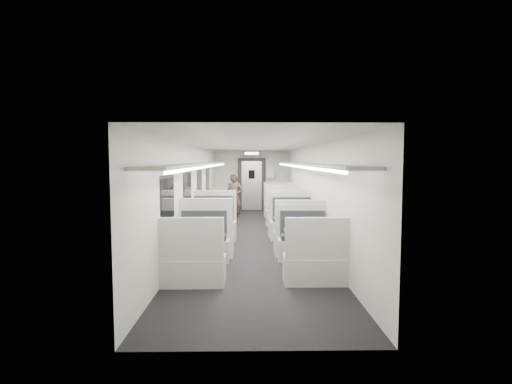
{
  "coord_description": "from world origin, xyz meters",
  "views": [
    {
      "loc": [
        -0.07,
        -10.08,
        2.02
      ],
      "look_at": [
        0.1,
        0.81,
        1.15
      ],
      "focal_mm": 28.0,
      "sensor_mm": 36.0,
      "label": 1
    }
  ],
  "objects_px": {
    "booth_left_a": "(222,210)",
    "vestibule_door": "(252,185)",
    "booth_right_b": "(287,215)",
    "booth_right_c": "(296,229)",
    "booth_left_c": "(210,229)",
    "passenger": "(234,198)",
    "booth_right_a": "(282,208)",
    "booth_right_d": "(308,250)",
    "exit_sign": "(252,153)",
    "booth_left_d": "(199,251)",
    "booth_left_b": "(218,217)"
  },
  "relations": [
    {
      "from": "vestibule_door",
      "to": "exit_sign",
      "type": "bearing_deg",
      "value": -90.0
    },
    {
      "from": "booth_right_b",
      "to": "booth_right_d",
      "type": "distance_m",
      "value": 4.29
    },
    {
      "from": "booth_right_c",
      "to": "booth_right_d",
      "type": "xyz_separation_m",
      "value": [
        0.0,
        -2.04,
        -0.03
      ]
    },
    {
      "from": "booth_left_c",
      "to": "passenger",
      "type": "bearing_deg",
      "value": 83.61
    },
    {
      "from": "booth_left_a",
      "to": "booth_right_b",
      "type": "distance_m",
      "value": 2.73
    },
    {
      "from": "passenger",
      "to": "vestibule_door",
      "type": "height_order",
      "value": "vestibule_door"
    },
    {
      "from": "booth_left_c",
      "to": "booth_right_a",
      "type": "bearing_deg",
      "value": 64.46
    },
    {
      "from": "booth_left_a",
      "to": "booth_left_b",
      "type": "height_order",
      "value": "booth_left_a"
    },
    {
      "from": "booth_right_b",
      "to": "booth_right_a",
      "type": "bearing_deg",
      "value": 90.0
    },
    {
      "from": "booth_right_b",
      "to": "booth_left_b",
      "type": "bearing_deg",
      "value": 177.09
    },
    {
      "from": "booth_right_a",
      "to": "booth_right_d",
      "type": "height_order",
      "value": "booth_right_a"
    },
    {
      "from": "booth_left_c",
      "to": "booth_right_c",
      "type": "relative_size",
      "value": 1.04
    },
    {
      "from": "booth_left_c",
      "to": "booth_right_c",
      "type": "height_order",
      "value": "booth_left_c"
    },
    {
      "from": "booth_left_a",
      "to": "booth_right_d",
      "type": "distance_m",
      "value": 6.46
    },
    {
      "from": "booth_right_b",
      "to": "booth_right_c",
      "type": "relative_size",
      "value": 1.04
    },
    {
      "from": "booth_left_b",
      "to": "booth_left_c",
      "type": "xyz_separation_m",
      "value": [
        0.0,
        -2.43,
        0.07
      ]
    },
    {
      "from": "booth_left_b",
      "to": "booth_right_b",
      "type": "distance_m",
      "value": 2.0
    },
    {
      "from": "booth_left_d",
      "to": "exit_sign",
      "type": "xyz_separation_m",
      "value": [
        1.0,
        8.36,
        1.9
      ]
    },
    {
      "from": "booth_right_a",
      "to": "booth_left_d",
      "type": "bearing_deg",
      "value": -107.89
    },
    {
      "from": "booth_right_a",
      "to": "passenger",
      "type": "xyz_separation_m",
      "value": [
        -1.59,
        -0.48,
        0.39
      ]
    },
    {
      "from": "booth_left_c",
      "to": "booth_left_d",
      "type": "bearing_deg",
      "value": -90.0
    },
    {
      "from": "booth_right_b",
      "to": "booth_right_d",
      "type": "relative_size",
      "value": 1.12
    },
    {
      "from": "booth_right_a",
      "to": "booth_right_d",
      "type": "relative_size",
      "value": 1.1
    },
    {
      "from": "booth_right_b",
      "to": "passenger",
      "type": "height_order",
      "value": "passenger"
    },
    {
      "from": "booth_left_d",
      "to": "booth_right_d",
      "type": "bearing_deg",
      "value": 1.38
    },
    {
      "from": "booth_left_a",
      "to": "booth_left_b",
      "type": "bearing_deg",
      "value": -90.0
    },
    {
      "from": "booth_right_c",
      "to": "booth_left_b",
      "type": "bearing_deg",
      "value": 130.42
    },
    {
      "from": "booth_left_c",
      "to": "passenger",
      "type": "distance_m",
      "value": 3.75
    },
    {
      "from": "booth_right_b",
      "to": "exit_sign",
      "type": "height_order",
      "value": "exit_sign"
    },
    {
      "from": "booth_left_a",
      "to": "passenger",
      "type": "distance_m",
      "value": 0.77
    },
    {
      "from": "booth_right_c",
      "to": "booth_right_d",
      "type": "height_order",
      "value": "booth_right_c"
    },
    {
      "from": "booth_left_d",
      "to": "passenger",
      "type": "bearing_deg",
      "value": 85.85
    },
    {
      "from": "booth_right_d",
      "to": "passenger",
      "type": "bearing_deg",
      "value": 105.63
    },
    {
      "from": "booth_left_d",
      "to": "exit_sign",
      "type": "relative_size",
      "value": 3.39
    },
    {
      "from": "booth_left_b",
      "to": "vestibule_door",
      "type": "relative_size",
      "value": 0.92
    },
    {
      "from": "booth_left_a",
      "to": "vestibule_door",
      "type": "relative_size",
      "value": 0.94
    },
    {
      "from": "booth_left_b",
      "to": "exit_sign",
      "type": "bearing_deg",
      "value": 75.68
    },
    {
      "from": "booth_left_d",
      "to": "booth_right_b",
      "type": "bearing_deg",
      "value": 65.25
    },
    {
      "from": "booth_left_d",
      "to": "booth_left_b",
      "type": "bearing_deg",
      "value": 90.0
    },
    {
      "from": "booth_left_a",
      "to": "booth_right_a",
      "type": "relative_size",
      "value": 0.87
    },
    {
      "from": "booth_right_a",
      "to": "booth_right_d",
      "type": "bearing_deg",
      "value": -90.0
    },
    {
      "from": "booth_left_a",
      "to": "passenger",
      "type": "bearing_deg",
      "value": -48.92
    },
    {
      "from": "booth_left_a",
      "to": "booth_left_c",
      "type": "relative_size",
      "value": 0.85
    },
    {
      "from": "vestibule_door",
      "to": "booth_right_b",
      "type": "bearing_deg",
      "value": -77.49
    },
    {
      "from": "booth_left_c",
      "to": "exit_sign",
      "type": "height_order",
      "value": "exit_sign"
    },
    {
      "from": "booth_right_b",
      "to": "booth_right_c",
      "type": "distance_m",
      "value": 2.25
    },
    {
      "from": "booth_right_b",
      "to": "booth_right_d",
      "type": "bearing_deg",
      "value": -90.0
    },
    {
      "from": "booth_left_d",
      "to": "booth_right_b",
      "type": "xyz_separation_m",
      "value": [
        2.0,
        4.34,
        0.04
      ]
    },
    {
      "from": "booth_left_a",
      "to": "booth_left_c",
      "type": "bearing_deg",
      "value": -90.0
    },
    {
      "from": "booth_right_b",
      "to": "exit_sign",
      "type": "xyz_separation_m",
      "value": [
        -1.0,
        4.02,
        1.87
      ]
    }
  ]
}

